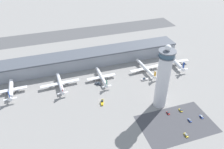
{
  "coord_description": "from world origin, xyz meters",
  "views": [
    {
      "loc": [
        -40.61,
        -157.84,
        141.3
      ],
      "look_at": [
        19.11,
        23.5,
        11.71
      ],
      "focal_mm": 35.0,
      "sensor_mm": 36.0,
      "label": 1
    }
  ],
  "objects_px": {
    "control_tower": "(163,78)",
    "airplane_gate_charlie": "(60,83)",
    "service_truck_catering": "(98,84)",
    "service_truck_baggage": "(145,79)",
    "airplane_gate_bravo": "(11,90)",
    "car_grey_coupe": "(190,120)",
    "car_black_suv": "(181,110)",
    "airplane_gate_foxtrot": "(175,62)",
    "car_maroon_suv": "(168,113)",
    "service_truck_fuel": "(102,102)",
    "car_silver_sedan": "(186,135)",
    "car_navy_sedan": "(201,117)",
    "airplane_gate_delta": "(102,77)",
    "airplane_gate_echo": "(146,68)"
  },
  "relations": [
    {
      "from": "car_silver_sedan",
      "to": "car_maroon_suv",
      "type": "bearing_deg",
      "value": 91.62
    },
    {
      "from": "airplane_gate_foxtrot",
      "to": "car_silver_sedan",
      "type": "distance_m",
      "value": 111.13
    },
    {
      "from": "airplane_gate_bravo",
      "to": "service_truck_catering",
      "type": "distance_m",
      "value": 88.78
    },
    {
      "from": "airplane_gate_foxtrot",
      "to": "car_maroon_suv",
      "type": "relative_size",
      "value": 9.68
    },
    {
      "from": "airplane_gate_bravo",
      "to": "service_truck_baggage",
      "type": "distance_m",
      "value": 140.8
    },
    {
      "from": "car_silver_sedan",
      "to": "car_navy_sedan",
      "type": "bearing_deg",
      "value": 28.44
    },
    {
      "from": "car_black_suv",
      "to": "airplane_gate_delta",
      "type": "bearing_deg",
      "value": 128.27
    },
    {
      "from": "control_tower",
      "to": "service_truck_catering",
      "type": "xyz_separation_m",
      "value": [
        -47.15,
        49.22,
        -29.8
      ]
    },
    {
      "from": "service_truck_catering",
      "to": "service_truck_baggage",
      "type": "distance_m",
      "value": 52.05
    },
    {
      "from": "control_tower",
      "to": "car_silver_sedan",
      "type": "bearing_deg",
      "value": -86.24
    },
    {
      "from": "airplane_gate_foxtrot",
      "to": "service_truck_catering",
      "type": "bearing_deg",
      "value": -174.76
    },
    {
      "from": "airplane_gate_charlie",
      "to": "service_truck_baggage",
      "type": "bearing_deg",
      "value": -10.81
    },
    {
      "from": "airplane_gate_charlie",
      "to": "airplane_gate_foxtrot",
      "type": "relative_size",
      "value": 1.04
    },
    {
      "from": "airplane_gate_echo",
      "to": "car_black_suv",
      "type": "distance_m",
      "value": 71.28
    },
    {
      "from": "airplane_gate_echo",
      "to": "car_navy_sedan",
      "type": "height_order",
      "value": "airplane_gate_echo"
    },
    {
      "from": "airplane_gate_echo",
      "to": "car_black_suv",
      "type": "xyz_separation_m",
      "value": [
        2.11,
        -71.18,
        -3.31
      ]
    },
    {
      "from": "car_grey_coupe",
      "to": "car_black_suv",
      "type": "height_order",
      "value": "car_black_suv"
    },
    {
      "from": "service_truck_fuel",
      "to": "car_navy_sedan",
      "type": "relative_size",
      "value": 2.05
    },
    {
      "from": "airplane_gate_echo",
      "to": "car_black_suv",
      "type": "height_order",
      "value": "airplane_gate_echo"
    },
    {
      "from": "airplane_gate_bravo",
      "to": "airplane_gate_delta",
      "type": "height_order",
      "value": "airplane_gate_bravo"
    },
    {
      "from": "airplane_gate_charlie",
      "to": "airplane_gate_echo",
      "type": "distance_m",
      "value": 98.72
    },
    {
      "from": "airplane_gate_delta",
      "to": "service_truck_fuel",
      "type": "relative_size",
      "value": 4.51
    },
    {
      "from": "control_tower",
      "to": "car_black_suv",
      "type": "height_order",
      "value": "control_tower"
    },
    {
      "from": "airplane_gate_echo",
      "to": "car_maroon_suv",
      "type": "bearing_deg",
      "value": -98.62
    },
    {
      "from": "car_black_suv",
      "to": "car_navy_sedan",
      "type": "xyz_separation_m",
      "value": [
        13.11,
        -12.91,
        -0.02
      ]
    },
    {
      "from": "service_truck_catering",
      "to": "car_silver_sedan",
      "type": "xyz_separation_m",
      "value": [
        49.83,
        -89.93,
        -0.32
      ]
    },
    {
      "from": "control_tower",
      "to": "car_black_suv",
      "type": "relative_size",
      "value": 14.8
    },
    {
      "from": "service_truck_fuel",
      "to": "car_grey_coupe",
      "type": "bearing_deg",
      "value": -35.21
    },
    {
      "from": "airplane_gate_charlie",
      "to": "airplane_gate_foxtrot",
      "type": "distance_m",
      "value": 138.9
    },
    {
      "from": "airplane_gate_delta",
      "to": "service_truck_fuel",
      "type": "height_order",
      "value": "airplane_gate_delta"
    },
    {
      "from": "service_truck_catering",
      "to": "car_navy_sedan",
      "type": "xyz_separation_m",
      "value": [
        74.97,
        -76.31,
        -0.34
      ]
    },
    {
      "from": "control_tower",
      "to": "service_truck_baggage",
      "type": "distance_m",
      "value": 50.83
    },
    {
      "from": "airplane_gate_bravo",
      "to": "car_black_suv",
      "type": "xyz_separation_m",
      "value": [
        149.62,
        -76.39,
        -4.01
      ]
    },
    {
      "from": "airplane_gate_charlie",
      "to": "car_maroon_suv",
      "type": "xyz_separation_m",
      "value": [
        88.02,
        -71.82,
        -3.65
      ]
    },
    {
      "from": "car_grey_coupe",
      "to": "car_black_suv",
      "type": "xyz_separation_m",
      "value": [
        -0.48,
        13.44,
        0.03
      ]
    },
    {
      "from": "car_maroon_suv",
      "to": "car_black_suv",
      "type": "xyz_separation_m",
      "value": [
        12.8,
        -0.62,
        0.05
      ]
    },
    {
      "from": "car_silver_sedan",
      "to": "airplane_gate_delta",
      "type": "bearing_deg",
      "value": 114.22
    },
    {
      "from": "airplane_gate_foxtrot",
      "to": "service_truck_fuel",
      "type": "bearing_deg",
      "value": -159.31
    },
    {
      "from": "airplane_gate_echo",
      "to": "car_black_suv",
      "type": "bearing_deg",
      "value": -88.3
    },
    {
      "from": "control_tower",
      "to": "airplane_gate_charlie",
      "type": "bearing_deg",
      "value": 145.92
    },
    {
      "from": "control_tower",
      "to": "service_truck_catering",
      "type": "bearing_deg",
      "value": 133.77
    },
    {
      "from": "control_tower",
      "to": "airplane_gate_foxtrot",
      "type": "distance_m",
      "value": 82.89
    },
    {
      "from": "airplane_gate_delta",
      "to": "car_grey_coupe",
      "type": "height_order",
      "value": "airplane_gate_delta"
    },
    {
      "from": "airplane_gate_echo",
      "to": "car_navy_sedan",
      "type": "bearing_deg",
      "value": -79.74
    },
    {
      "from": "airplane_gate_charlie",
      "to": "airplane_gate_foxtrot",
      "type": "bearing_deg",
      "value": 0.06
    },
    {
      "from": "car_maroon_suv",
      "to": "service_truck_fuel",
      "type": "bearing_deg",
      "value": 148.32
    },
    {
      "from": "car_maroon_suv",
      "to": "car_grey_coupe",
      "type": "bearing_deg",
      "value": -46.64
    },
    {
      "from": "car_grey_coupe",
      "to": "car_navy_sedan",
      "type": "height_order",
      "value": "car_navy_sedan"
    },
    {
      "from": "airplane_gate_charlie",
      "to": "car_maroon_suv",
      "type": "distance_m",
      "value": 113.66
    },
    {
      "from": "service_truck_catering",
      "to": "service_truck_baggage",
      "type": "bearing_deg",
      "value": -9.09
    }
  ]
}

